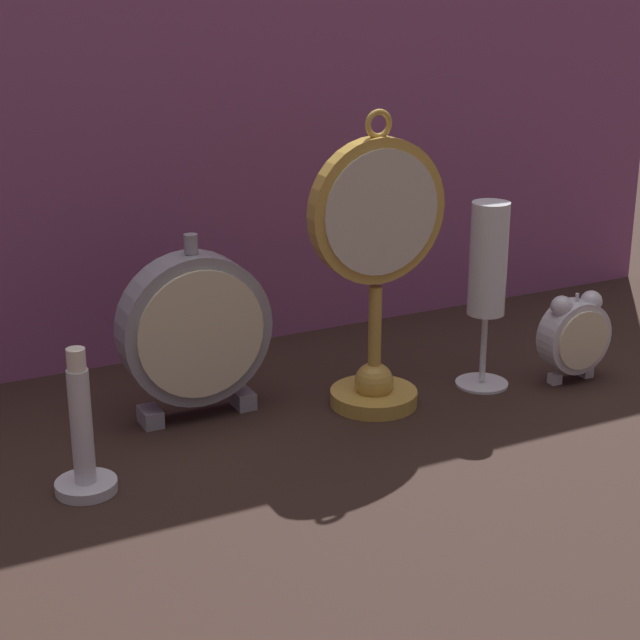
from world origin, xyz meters
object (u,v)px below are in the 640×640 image
Objects in this scene: alarm_clock_twin_bell at (575,333)px; mantel_clock_silver at (195,330)px; pocket_watch_on_stand at (376,271)px; champagne_flute at (488,274)px; brass_candlestick at (83,446)px.

alarm_clock_twin_bell is 0.53× the size of mantel_clock_silver.
mantel_clock_silver is at bearing 162.45° from pocket_watch_on_stand.
pocket_watch_on_stand is at bearing 177.13° from champagne_flute.
brass_candlestick is at bearing -143.75° from mantel_clock_silver.
champagne_flute reaches higher than brass_candlestick.
champagne_flute is at bearing 5.58° from brass_candlestick.
champagne_flute reaches higher than alarm_clock_twin_bell.
mantel_clock_silver is 0.32m from champagne_flute.
brass_candlestick is at bearing -174.42° from champagne_flute.
alarm_clock_twin_bell is 0.56m from brass_candlestick.
champagne_flute is at bearing 160.14° from alarm_clock_twin_bell.
champagne_flute is at bearing -11.41° from mantel_clock_silver.
champagne_flute is 0.47m from brass_candlestick.
pocket_watch_on_stand is 0.14m from champagne_flute.
brass_candlestick is at bearing -170.99° from pocket_watch_on_stand.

